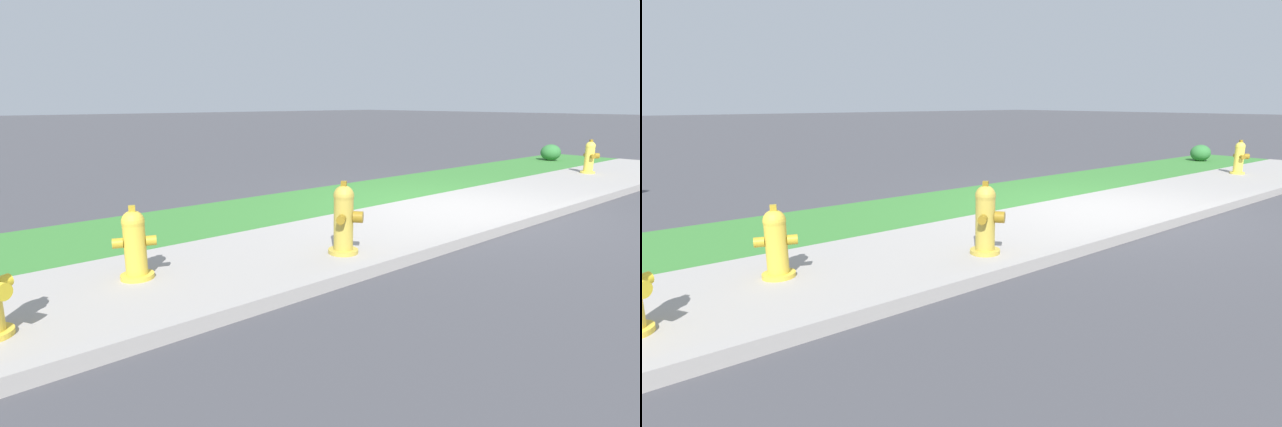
% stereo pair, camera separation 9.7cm
% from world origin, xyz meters
% --- Properties ---
extents(ground_plane, '(120.00, 120.00, 0.00)m').
position_xyz_m(ground_plane, '(0.00, 0.00, 0.00)').
color(ground_plane, '#424247').
extents(sidewalk_pavement, '(18.00, 1.99, 0.01)m').
position_xyz_m(sidewalk_pavement, '(0.00, 0.00, 0.01)').
color(sidewalk_pavement, '#9E9993').
rests_on(sidewalk_pavement, ground).
extents(grass_verge, '(18.00, 1.85, 0.01)m').
position_xyz_m(grass_verge, '(0.00, 1.92, 0.00)').
color(grass_verge, '#387A33').
rests_on(grass_verge, ground).
extents(street_curb, '(18.00, 0.16, 0.12)m').
position_xyz_m(street_curb, '(0.00, -1.07, 0.06)').
color(street_curb, '#9E9993').
rests_on(street_curb, ground).
extents(fire_hydrant_near_corner, '(0.34, 0.34, 0.75)m').
position_xyz_m(fire_hydrant_near_corner, '(5.34, 0.36, 0.36)').
color(fire_hydrant_near_corner, yellow).
rests_on(fire_hydrant_near_corner, ground).
extents(fire_hydrant_across_street, '(0.38, 0.35, 0.68)m').
position_xyz_m(fire_hydrant_across_street, '(-4.74, 0.21, 0.32)').
color(fire_hydrant_across_street, gold).
rests_on(fire_hydrant_across_street, ground).
extents(fire_hydrant_by_grass_verge, '(0.36, 0.35, 0.77)m').
position_xyz_m(fire_hydrant_by_grass_verge, '(-2.81, -0.45, 0.37)').
color(fire_hydrant_by_grass_verge, gold).
rests_on(fire_hydrant_by_grass_verge, ground).
extents(shrub_bush_near_lamp, '(0.51, 0.51, 0.43)m').
position_xyz_m(shrub_bush_near_lamp, '(7.16, 2.06, 0.22)').
color(shrub_bush_near_lamp, '#337538').
rests_on(shrub_bush_near_lamp, ground).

